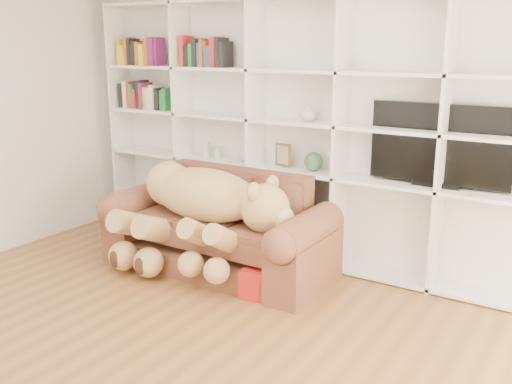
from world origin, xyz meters
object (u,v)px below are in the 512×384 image
Objects in this scene: gift_box at (262,282)px; tv at (441,146)px; sofa at (220,233)px; teddy_bear at (200,207)px.

tv is (1.07, 0.96, 1.07)m from gift_box.
tv is at bearing 20.80° from sofa.
tv reaches higher than sofa.
teddy_bear is 5.34× the size of gift_box.
tv reaches higher than gift_box.
teddy_bear is 2.07m from tv.
sofa is 0.75m from gift_box.
teddy_bear is at bearing -115.09° from sofa.
teddy_bear is at bearing 169.29° from gift_box.
tv reaches higher than teddy_bear.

